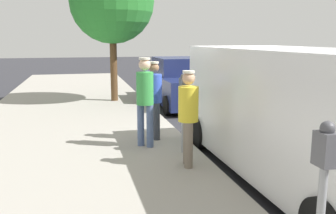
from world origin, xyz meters
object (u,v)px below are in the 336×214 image
object	(u,v)px
parking_meter_far	(323,180)
parked_sedan_behind	(181,84)
parking_meter_near	(184,99)
pedestrian_in_blue	(154,95)
parked_van	(298,112)
street_tree	(112,1)
pedestrian_in_green	(145,96)
pedestrian_in_yellow	(188,113)

from	to	relation	value
parking_meter_far	parked_sedan_behind	xyz separation A→B (m)	(-1.57, -9.94, -0.43)
parking_meter_near	pedestrian_in_blue	size ratio (longest dim) A/B	0.91
parked_van	street_tree	world-z (taller)	street_tree
parking_meter_far	pedestrian_in_green	distance (m)	4.72
pedestrian_in_yellow	parked_van	size ratio (longest dim) A/B	0.31
pedestrian_in_green	parked_sedan_behind	size ratio (longest dim) A/B	0.41
pedestrian_in_yellow	pedestrian_in_green	distance (m)	1.41
pedestrian_in_green	street_tree	distance (m)	6.27
parked_sedan_behind	street_tree	distance (m)	3.64
pedestrian_in_green	parking_meter_near	bearing A→B (deg)	137.63
parking_meter_near	parked_van	xyz separation A→B (m)	(-1.50, 1.42, -0.03)
parked_sedan_behind	parking_meter_near	bearing A→B (deg)	74.96
parking_meter_near	pedestrian_in_green	world-z (taller)	pedestrian_in_green
street_tree	pedestrian_in_yellow	bearing A→B (deg)	94.62
pedestrian_in_yellow	parked_sedan_behind	world-z (taller)	pedestrian_in_yellow
pedestrian_in_green	street_tree	size ratio (longest dim) A/B	0.37
pedestrian_in_yellow	street_tree	size ratio (longest dim) A/B	0.34
pedestrian_in_green	pedestrian_in_blue	bearing A→B (deg)	-118.83
parking_meter_far	pedestrian_in_blue	distance (m)	5.22
pedestrian_in_green	street_tree	xyz separation A→B (m)	(0.07, -5.81, 2.35)
parked_van	pedestrian_in_blue	bearing A→B (deg)	-53.93
parked_van	parking_meter_far	bearing A→B (deg)	60.73
pedestrian_in_blue	parked_van	distance (m)	3.13
pedestrian_in_yellow	parked_sedan_behind	bearing A→B (deg)	-104.47
pedestrian_in_yellow	street_tree	distance (m)	7.56
parking_meter_far	pedestrian_in_blue	xyz separation A→B (m)	(0.34, -5.20, -0.07)
pedestrian_in_green	parked_sedan_behind	world-z (taller)	pedestrian_in_green
pedestrian_in_blue	parking_meter_far	bearing A→B (deg)	93.75
pedestrian_in_green	parked_sedan_behind	bearing A→B (deg)	-112.69
parked_van	pedestrian_in_yellow	bearing A→B (deg)	-22.78
pedestrian_in_blue	street_tree	xyz separation A→B (m)	(0.36, -5.28, 2.43)
parking_meter_near	pedestrian_in_yellow	size ratio (longest dim) A/B	0.93
parking_meter_far	street_tree	distance (m)	10.77
parking_meter_far	pedestrian_in_green	world-z (taller)	pedestrian_in_green
parking_meter_far	pedestrian_in_blue	size ratio (longest dim) A/B	0.91
pedestrian_in_yellow	parked_van	distance (m)	1.77
pedestrian_in_green	parked_van	distance (m)	2.92
parking_meter_far	parked_van	world-z (taller)	parked_van
pedestrian_in_green	parked_van	bearing A→B (deg)	136.82
parking_meter_far	pedestrian_in_blue	world-z (taller)	pedestrian_in_blue
parked_van	parking_meter_near	bearing A→B (deg)	-43.52
parking_meter_far	street_tree	bearing A→B (deg)	-86.16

